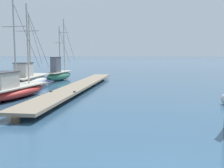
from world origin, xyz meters
TOP-DOWN VIEW (x-y plane):
  - floating_dock at (-5.79, 16.02)m, footprint 2.46×20.88m
  - fishing_boat_0 at (-9.78, 23.17)m, footprint 2.16×7.03m
  - fishing_boat_1 at (-9.29, 11.69)m, footprint 3.04×8.32m
  - fishing_boat_2 at (-10.55, 17.18)m, footprint 2.06×6.84m

SIDE VIEW (x-z plane):
  - floating_dock at x=-5.79m, z-range 0.10..0.63m
  - fishing_boat_1 at x=-9.29m, z-range -2.72..3.93m
  - fishing_boat_2 at x=-10.55m, z-range -2.50..3.81m
  - fishing_boat_0 at x=-9.78m, z-range -2.64..4.11m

